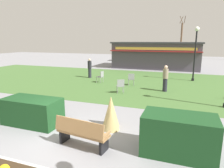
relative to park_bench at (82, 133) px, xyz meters
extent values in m
plane|color=gray|center=(-0.77, 0.23, -0.48)|extent=(80.00, 80.00, 0.00)
cube|color=#446B33|center=(-0.77, 10.15, -0.48)|extent=(36.00, 12.00, 0.01)
cube|color=#9E7547|center=(0.01, 0.07, -0.03)|extent=(1.75, 0.69, 0.06)
cube|color=#9E7547|center=(-0.02, -0.15, 0.25)|extent=(1.70, 0.33, 0.44)
cube|color=black|center=(-0.72, 0.16, -0.26)|extent=(0.13, 0.45, 0.45)
cube|color=black|center=(0.73, -0.02, -0.26)|extent=(0.13, 0.45, 0.45)
cube|color=#9E7547|center=(-0.80, 0.17, 0.09)|extent=(0.11, 0.44, 0.06)
cube|color=#9E7547|center=(0.81, -0.03, 0.09)|extent=(0.11, 0.44, 0.06)
cube|color=#19421E|center=(-2.68, 0.95, 0.04)|extent=(2.24, 1.10, 1.04)
cube|color=#19421E|center=(2.77, 0.61, 0.11)|extent=(2.04, 1.10, 1.18)
cone|color=tan|center=(0.28, 1.82, 0.11)|extent=(0.64, 0.64, 1.18)
cone|color=tan|center=(0.40, 1.49, -0.02)|extent=(0.62, 0.62, 0.93)
cylinder|color=black|center=(3.51, 12.39, -0.38)|extent=(0.22, 0.22, 0.20)
cylinder|color=black|center=(3.51, 12.39, 1.49)|extent=(0.12, 0.12, 3.94)
sphere|color=white|center=(3.51, 12.39, 3.62)|extent=(0.36, 0.36, 0.36)
cube|color=#47424C|center=(-0.45, 19.57, 0.96)|extent=(9.70, 4.68, 2.88)
cube|color=#333338|center=(-0.45, 19.57, 2.48)|extent=(10.00, 4.98, 0.16)
cube|color=maroon|center=(-0.45, 17.05, 1.59)|extent=(9.80, 0.36, 0.08)
cube|color=#D8CC4C|center=(-0.45, 17.21, 1.88)|extent=(8.73, 0.04, 0.28)
cube|color=gray|center=(-3.34, 9.18, -0.03)|extent=(0.49, 0.49, 0.04)
cube|color=gray|center=(-3.15, 9.15, 0.19)|extent=(0.09, 0.44, 0.44)
cylinder|color=gray|center=(-3.51, 9.39, -0.26)|extent=(0.03, 0.03, 0.45)
cylinder|color=gray|center=(-3.56, 9.01, -0.26)|extent=(0.03, 0.03, 0.45)
cylinder|color=gray|center=(-3.13, 9.34, -0.26)|extent=(0.03, 0.03, 0.45)
cylinder|color=gray|center=(-3.18, 8.97, -0.26)|extent=(0.03, 0.03, 0.45)
cube|color=gray|center=(-0.89, 6.68, -0.03)|extent=(0.59, 0.59, 0.04)
cube|color=gray|center=(-0.80, 6.50, 0.19)|extent=(0.41, 0.24, 0.44)
cylinder|color=gray|center=(-0.80, 6.93, -0.26)|extent=(0.03, 0.03, 0.45)
cylinder|color=gray|center=(-1.14, 6.76, -0.26)|extent=(0.03, 0.03, 0.45)
cylinder|color=gray|center=(-0.63, 6.59, -0.26)|extent=(0.03, 0.03, 0.45)
cylinder|color=gray|center=(-0.97, 6.42, -0.26)|extent=(0.03, 0.03, 0.45)
cube|color=gray|center=(-0.80, 9.06, -0.03)|extent=(0.54, 0.54, 0.04)
cube|color=gray|center=(-0.75, 8.87, 0.19)|extent=(0.43, 0.16, 0.44)
cylinder|color=gray|center=(-0.67, 9.29, -0.26)|extent=(0.03, 0.03, 0.45)
cylinder|color=gray|center=(-1.04, 9.19, -0.26)|extent=(0.03, 0.03, 0.45)
cylinder|color=gray|center=(-0.57, 8.93, -0.26)|extent=(0.03, 0.03, 0.45)
cylinder|color=gray|center=(-0.93, 8.83, -0.26)|extent=(0.03, 0.03, 0.45)
cylinder|color=#23232D|center=(1.70, 8.02, -0.06)|extent=(0.28, 0.28, 0.85)
cylinder|color=gray|center=(1.70, 8.02, 0.68)|extent=(0.34, 0.34, 0.62)
sphere|color=beige|center=(1.70, 8.02, 1.10)|extent=(0.22, 0.22, 0.22)
cylinder|color=#23232D|center=(-5.00, 10.79, -0.06)|extent=(0.28, 0.28, 0.85)
cylinder|color=black|center=(-5.00, 10.79, 0.68)|extent=(0.34, 0.34, 0.62)
sphere|color=beige|center=(-5.00, 10.79, 1.10)|extent=(0.22, 0.22, 0.22)
cube|color=silver|center=(-6.26, 26.40, 0.07)|extent=(4.33, 2.12, 0.60)
cube|color=black|center=(-6.41, 26.38, 0.50)|extent=(2.42, 1.76, 0.44)
cylinder|color=black|center=(-5.03, 27.41, -0.16)|extent=(0.65, 0.27, 0.64)
cylinder|color=black|center=(-4.89, 25.58, -0.16)|extent=(0.65, 0.27, 0.64)
cylinder|color=black|center=(-7.63, 27.21, -0.16)|extent=(0.65, 0.27, 0.64)
cylinder|color=black|center=(-7.49, 25.38, -0.16)|extent=(0.65, 0.27, 0.64)
cube|color=#B7BABF|center=(-0.72, 26.40, 0.07)|extent=(4.28, 1.99, 0.60)
cube|color=black|center=(-0.87, 26.39, 0.50)|extent=(2.38, 1.69, 0.44)
cylinder|color=black|center=(0.54, 27.38, -0.16)|extent=(0.65, 0.25, 0.64)
cylinder|color=black|center=(0.62, 25.54, -0.16)|extent=(0.65, 0.25, 0.64)
cylinder|color=black|center=(-2.06, 27.25, -0.16)|extent=(0.65, 0.25, 0.64)
cylinder|color=black|center=(-1.98, 25.42, -0.16)|extent=(0.65, 0.25, 0.64)
cylinder|color=brown|center=(2.01, 30.34, 2.49)|extent=(0.28, 0.28, 5.94)
cylinder|color=brown|center=(2.34, 30.44, 5.96)|extent=(0.25, 0.58, 1.12)
cylinder|color=brown|center=(1.83, 30.64, 5.96)|extent=(0.54, 0.36, 1.12)
cylinder|color=brown|center=(1.83, 30.03, 5.96)|extent=(0.54, 0.35, 1.12)
camera|label=1|loc=(2.79, -5.01, 2.75)|focal=32.31mm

